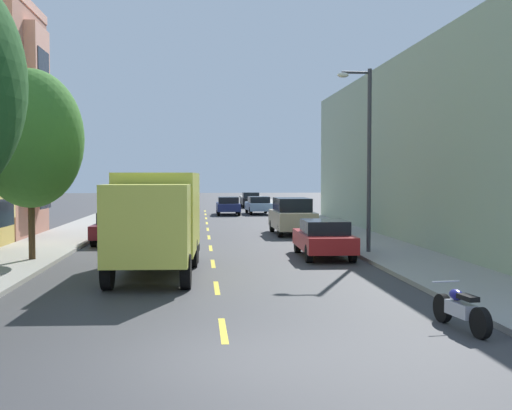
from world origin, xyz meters
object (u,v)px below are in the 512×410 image
parked_sedan_red (324,238)px  parked_motorcycle (460,310)px  parked_suv_white (150,203)px  parked_suv_champagne (292,216)px  street_lamp (366,147)px  parked_suv_forest (159,197)px  parked_sedan_sky (258,205)px  moving_navy_sedan (228,205)px  delivery_box_truck (158,216)px  street_tree_second (30,139)px  parked_pickup_teal (131,215)px  parked_wagon_silver (156,202)px  parked_hatchback_black (250,200)px  parked_sedan_burgundy (117,227)px

parked_sedan_red → parked_motorcycle: parked_sedan_red is taller
parked_suv_white → parked_suv_champagne: same height
street_lamp → parked_suv_forest: bearing=104.6°
parked_sedan_sky → moving_navy_sedan: same height
delivery_box_truck → parked_suv_forest: delivery_box_truck is taller
street_tree_second → parked_pickup_teal: 15.04m
street_lamp → parked_wagon_silver: size_ratio=1.49×
parked_hatchback_black → parked_wagon_silver: (-8.74, -5.84, 0.05)m
parked_hatchback_black → parked_sedan_burgundy: bearing=-104.7°
moving_navy_sedan → parked_motorcycle: moving_navy_sedan is taller
delivery_box_truck → parked_wagon_silver: (-2.46, 37.10, -1.03)m
parked_sedan_sky → parked_motorcycle: size_ratio=2.22×
street_lamp → parked_hatchback_black: street_lamp is taller
delivery_box_truck → parked_motorcycle: size_ratio=3.69×
delivery_box_truck → parked_sedan_burgundy: bearing=104.4°
parked_suv_forest → parked_wagon_silver: bearing=-88.6°
parked_hatchback_black → parked_sedan_sky: size_ratio=0.88×
parked_suv_champagne → parked_suv_white: bearing=116.2°
parked_suv_champagne → moving_navy_sedan: size_ratio=1.07×
parked_motorcycle → delivery_box_truck: bearing=128.2°
parked_hatchback_black → parked_sedan_burgundy: size_ratio=0.88×
street_tree_second → delivery_box_truck: bearing=-31.5°
parked_wagon_silver → parked_suv_champagne: 25.20m
parked_wagon_silver → parked_sedan_sky: bearing=-30.8°
parked_sedan_sky → parked_wagon_silver: bearing=149.2°
parked_hatchback_black → parked_suv_champagne: 29.49m
parked_sedan_red → parked_wagon_silver: parked_wagon_silver is taller
parked_sedan_burgundy → parked_motorcycle: 20.11m
delivery_box_truck → parked_suv_champagne: size_ratio=1.57×
street_lamp → parked_suv_champagne: 10.06m
delivery_box_truck → parked_suv_forest: size_ratio=1.56×
parked_hatchback_black → parked_sedan_sky: bearing=-90.9°
delivery_box_truck → parked_sedan_sky: bearing=79.2°
parked_suv_white → parked_suv_forest: (-0.03, 12.60, 0.00)m
street_lamp → parked_sedan_burgundy: size_ratio=1.56×
street_lamp → parked_suv_forest: (-10.39, 39.97, -3.24)m
parked_sedan_burgundy → parked_sedan_sky: (8.57, 22.31, 0.00)m
parked_sedan_sky → parked_sedan_red: bearing=-90.2°
street_tree_second → parked_wagon_silver: (2.14, 34.28, -3.61)m
parked_suv_forest → parked_suv_white: bearing=-89.9°
parked_suv_white → delivery_box_truck: bearing=-85.2°
parked_hatchback_black → parked_suv_champagne: bearing=-90.1°
parked_suv_white → parked_suv_champagne: (8.83, -17.97, 0.00)m
parked_sedan_red → parked_suv_forest: 41.42m
parked_suv_white → parked_suv_forest: bearing=90.1°
street_lamp → delivery_box_truck: street_lamp is taller
delivery_box_truck → street_tree_second: bearing=148.5°
parked_pickup_teal → moving_navy_sedan: size_ratio=1.18×
delivery_box_truck → parked_hatchback_black: bearing=81.7°
street_lamp → parked_suv_forest: size_ratio=1.46×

